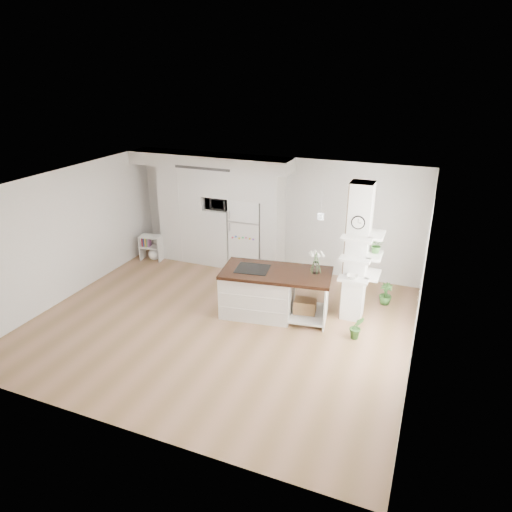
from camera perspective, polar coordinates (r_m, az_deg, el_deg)
The scene contains 14 objects.
floor at distance 8.92m, azimuth -4.49°, elevation -8.35°, with size 7.00×6.00×0.01m, color #A17557.
room at distance 8.13m, azimuth -4.88°, elevation 2.95°, with size 7.04×6.04×2.72m.
cabinet_wall at distance 11.13m, azimuth -5.41°, elevation 6.48°, with size 4.00×0.71×2.70m.
refrigerator at distance 10.96m, azimuth -0.94°, elevation 2.85°, with size 0.78×0.69×1.75m.
column at distance 8.65m, azimuth 12.94°, elevation 0.11°, with size 0.69×0.90×2.70m.
window at distance 7.76m, azimuth 20.00°, elevation -2.22°, with size 2.40×2.40×0.00m, color white.
pendant_light at distance 7.60m, azimuth 7.14°, elevation 3.56°, with size 0.12×0.12×0.10m, color white.
kitchen_island at distance 8.99m, azimuth 0.99°, elevation -4.41°, with size 2.23×1.30×1.52m.
bookshelf at distance 11.88m, azimuth -12.84°, elevation 0.83°, with size 0.58×0.39×0.64m.
floor_plant_a at distance 8.51m, azimuth 12.47°, elevation -8.69°, with size 0.25×0.21×0.46m, color #326327.
floor_plant_b at distance 9.83m, azimuth 15.89°, elevation -4.58°, with size 0.26×0.26×0.46m, color #326327.
microwave at distance 10.99m, azimuth -4.71°, elevation 6.65°, with size 0.54×0.37×0.30m, color #2D2D2D.
shelf_plant at distance 8.72m, azimuth 14.86°, elevation 1.32°, with size 0.27×0.23×0.30m, color #326327.
decor_bowl at distance 8.59m, azimuth 11.97°, elevation -2.52°, with size 0.22×0.22×0.05m, color white.
Camera 1 is at (3.48, -6.82, 4.58)m, focal length 32.00 mm.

